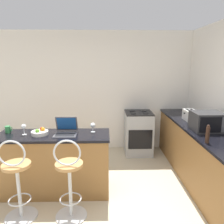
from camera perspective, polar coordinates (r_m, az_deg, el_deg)
The scene contains 14 objects.
wall_back at distance 4.87m, azimuth -5.13°, elevation 5.24°, with size 12.00×0.06×2.60m.
breakfast_bar at distance 3.46m, azimuth -14.69°, elevation -12.84°, with size 1.63×0.58×0.91m.
counter_right at distance 3.90m, azimuth 22.31°, elevation -10.42°, with size 0.64×3.09×0.91m.
bar_stool_near at distance 3.02m, azimuth -23.48°, elevation -16.30°, with size 0.40×0.40×1.07m.
bar_stool_far at distance 2.85m, azimuth -11.03°, elevation -17.19°, with size 0.40×0.40×1.07m.
laptop at distance 3.26m, azimuth -11.95°, elevation -4.56°, with size 0.32×0.31×0.25m.
microwave at distance 3.63m, azimuth 23.65°, elevation -2.26°, with size 0.45×0.40×0.28m.
toaster at distance 4.18m, azimuth 19.75°, elevation -0.78°, with size 0.22×0.29×0.19m.
stove_range at distance 4.76m, azimuth 6.86°, elevation -5.42°, with size 0.57×0.61×0.92m.
pepper_mill at distance 3.08m, azimuth 23.71°, elevation -5.35°, with size 0.05×0.05×0.24m.
wine_glass_short at distance 3.27m, azimuth -5.03°, elevation -3.57°, with size 0.07×0.07×0.14m.
fruit_bowl at distance 3.32m, azimuth -18.30°, elevation -5.08°, with size 0.24×0.24×0.10m.
mug_green at distance 3.59m, azimuth -25.52°, elevation -4.12°, with size 0.10×0.08×0.10m.
wine_glass_tall at distance 3.37m, azimuth -22.07°, elevation -3.66°, with size 0.07×0.07×0.16m.
Camera 1 is at (0.30, -2.24, 1.92)m, focal length 35.00 mm.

